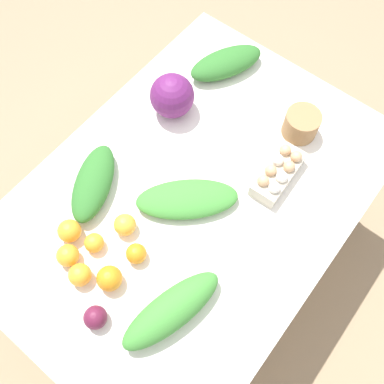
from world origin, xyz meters
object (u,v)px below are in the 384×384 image
orange_3 (80,275)px  orange_6 (135,253)px  beet_root (95,317)px  orange_2 (94,243)px  orange_4 (125,225)px  orange_5 (69,231)px  greens_bunch_beet_tops (226,63)px  orange_0 (68,255)px  orange_1 (109,278)px  egg_carton (278,172)px  cabbage_purple (172,96)px  greens_bunch_dandelion (172,310)px  greens_bunch_chard (187,199)px  paper_bag (301,124)px  greens_bunch_kale (93,183)px

orange_3 → orange_6: bearing=-28.3°
beet_root → orange_2: (0.17, 0.17, -0.00)m
orange_4 → beet_root: bearing=-154.6°
orange_3 → orange_5: orange_5 is taller
orange_6 → orange_5: bearing=110.1°
beet_root → orange_5: bearing=60.5°
beet_root → orange_6: 0.24m
greens_bunch_beet_tops → orange_0: greens_bunch_beet_tops is taller
greens_bunch_beet_tops → orange_1: 0.97m
egg_carton → orange_5: size_ratio=3.04×
cabbage_purple → orange_6: (-0.54, -0.29, -0.05)m
orange_4 → greens_bunch_beet_tops: bearing=10.9°
greens_bunch_beet_tops → beet_root: greens_bunch_beet_tops is taller
cabbage_purple → greens_bunch_dandelion: size_ratio=0.48×
orange_1 → orange_3: 0.10m
greens_bunch_chard → orange_1: orange_1 is taller
paper_bag → orange_4: paper_bag is taller
egg_carton → greens_bunch_beet_tops: egg_carton is taller
orange_3 → orange_6: orange_3 is taller
orange_0 → orange_5: (0.06, 0.06, 0.00)m
beet_root → orange_3: 0.15m
cabbage_purple → egg_carton: (0.00, -0.49, -0.04)m
greens_bunch_chard → orange_2: 0.35m
paper_bag → orange_0: bearing=160.2°
egg_carton → orange_0: egg_carton is taller
greens_bunch_chard → orange_0: size_ratio=4.77×
egg_carton → orange_4: (-0.49, 0.30, -0.00)m
orange_4 → orange_6: bearing=-119.1°
orange_3 → orange_4: size_ratio=0.98×
paper_bag → orange_3: paper_bag is taller
orange_0 → orange_4: bearing=-20.8°
greens_bunch_chard → beet_root: bearing=-176.4°
orange_1 → orange_5: size_ratio=1.05×
greens_bunch_chard → orange_4: orange_4 is taller
egg_carton → orange_3: (-0.71, 0.29, -0.00)m
orange_2 → beet_root: bearing=-134.8°
orange_1 → orange_5: bearing=81.0°
greens_bunch_kale → orange_1: greens_bunch_kale is taller
orange_5 → orange_2: bearing=-76.5°
beet_root → orange_0: size_ratio=0.99×
greens_bunch_beet_tops → orange_0: bearing=-175.5°
greens_bunch_kale → orange_0: size_ratio=4.11×
greens_bunch_beet_tops → cabbage_purple: bearing=171.4°
orange_4 → orange_1: bearing=-152.7°
greens_bunch_chard → orange_6: (-0.26, 0.01, 0.00)m
orange_3 → greens_bunch_kale: bearing=36.4°
greens_bunch_kale → greens_bunch_beet_tops: greens_bunch_kale is taller
cabbage_purple → orange_1: cabbage_purple is taller
cabbage_purple → beet_root: cabbage_purple is taller
greens_bunch_chard → orange_2: orange_2 is taller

